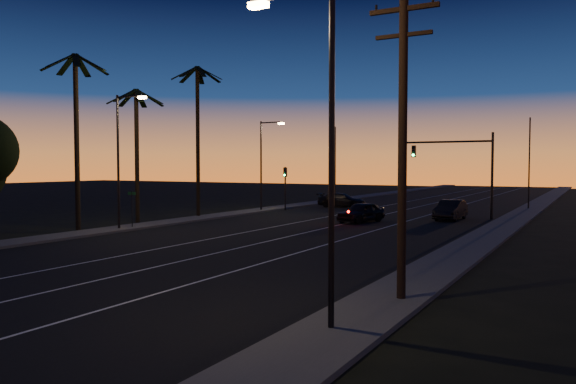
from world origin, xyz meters
The scene contains 21 objects.
road centered at (0.00, 30.00, 0.01)m, with size 20.00×170.00×0.01m, color black.
sidewalk_left centered at (-11.20, 30.00, 0.08)m, with size 2.40×170.00×0.16m, color #3E3E3B.
sidewalk_right centered at (11.20, 30.00, 0.08)m, with size 2.40×170.00×0.16m, color #3E3E3B.
lane_stripe_left centered at (-3.00, 30.00, 0.02)m, with size 0.12×160.00×0.01m, color silver.
lane_stripe_mid centered at (0.50, 30.00, 0.02)m, with size 0.12×160.00×0.01m, color silver.
lane_stripe_right centered at (4.00, 30.00, 0.02)m, with size 0.12×160.00×0.01m, color silver.
palm_near centered at (-12.60, 18.00, 7.07)m, with size 4.25×4.16×11.53m.
palm_mid centered at (-13.20, 24.00, 6.25)m, with size 4.25×4.16×10.03m.
palm_far centered at (-12.20, 30.00, 7.61)m, with size 4.25×4.16×12.53m.
streetlight_left_near centered at (-10.70, 20.00, 5.32)m, with size 2.55×0.26×9.00m.
streetlight_left_far centered at (-10.69, 38.00, 5.06)m, with size 2.55×0.26×8.50m.
streetlight_right_near centered at (10.70, 6.00, 5.32)m, with size 2.55×0.26×9.00m.
street_sign centered at (-10.80, 21.00, 1.66)m, with size 0.70×0.06×2.60m.
utility_pole centered at (11.60, 10.00, 5.32)m, with size 2.20×0.28×10.00m.
signal_mast centered at (7.14, 39.99, 4.78)m, with size 7.10×0.41×7.00m.
signal_post centered at (-9.50, 39.98, 2.89)m, with size 0.28×0.37×4.20m.
far_pole_left centered at (-11.00, 55.00, 4.50)m, with size 0.14×0.14×9.00m, color black.
far_pole_right centered at (11.00, 52.00, 4.50)m, with size 0.14×0.14×9.00m, color black.
lead_car centered at (1.14, 32.95, 0.78)m, with size 2.86×5.26×1.53m.
right_car centered at (6.68, 38.17, 0.80)m, with size 1.76×4.82×1.58m.
cross_car centered at (-6.27, 46.25, 0.74)m, with size 5.24×2.60×1.46m.
Camera 1 is at (17.02, -7.11, 4.37)m, focal length 35.00 mm.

